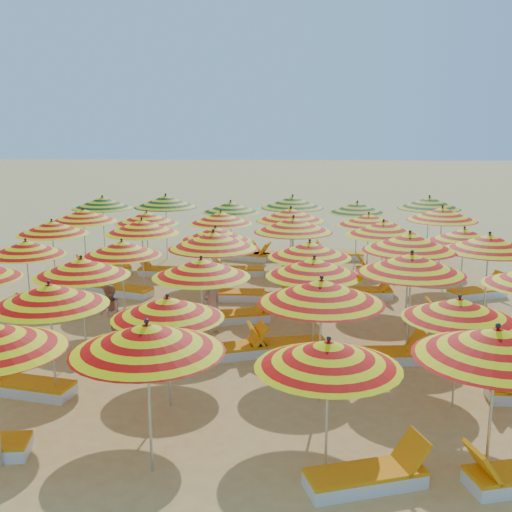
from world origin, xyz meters
The scene contains 62 objects.
ground centered at (0.00, 0.00, 0.00)m, with size 120.00×120.00×0.00m, color #DDBA62.
umbrella_2 centered at (-1.24, -7.10, 2.08)m, with size 2.93×2.93×2.36m.
umbrella_3 centered at (1.31, -7.24, 1.93)m, with size 2.13×2.13×2.19m.
umbrella_4 centered at (3.59, -7.23, 2.12)m, with size 3.01×3.01×2.41m.
umbrella_7 centered at (-3.52, -4.66, 1.99)m, with size 2.71×2.71×2.26m.
umbrella_8 centered at (-1.33, -4.93, 1.86)m, with size 2.22×2.22×2.11m.
umbrella_9 centered at (1.36, -4.66, 2.11)m, with size 2.64×2.64×2.40m.
umbrella_10 centered at (3.76, -4.76, 1.85)m, with size 2.24×2.24×2.10m.
umbrella_13 centered at (-3.66, -2.32, 1.95)m, with size 2.33×2.33×2.21m.
umbrella_14 centered at (-1.06, -2.39, 1.97)m, with size 2.80×2.80×2.24m.
umbrella_15 centered at (1.36, -2.19, 1.96)m, with size 2.33×2.33×2.23m.
umbrella_16 centered at (3.38, -2.40, 2.11)m, with size 2.76×2.76×2.40m.
umbrella_18 centered at (-5.83, 0.06, 1.86)m, with size 2.64×2.64×2.11m.
umbrella_19 centered at (-3.38, 0.08, 1.86)m, with size 2.32×2.32×2.12m.
umbrella_20 centered at (-1.04, -0.02, 2.11)m, with size 2.79×2.79×2.40m.
umbrella_21 centered at (1.35, -0.17, 1.93)m, with size 2.70×2.70×2.19m.
umbrella_22 centered at (3.76, -0.21, 2.14)m, with size 2.66×2.66×2.43m.
umbrella_23 centered at (5.72, -0.06, 2.10)m, with size 2.96×2.96×2.39m.
umbrella_24 centered at (-6.03, 2.54, 1.95)m, with size 2.30×2.30×2.22m.
umbrella_25 centered at (-3.38, 2.48, 2.01)m, with size 2.72×2.72×2.28m.
umbrella_26 centered at (-1.22, 2.15, 1.87)m, with size 2.34×2.34×2.13m.
umbrella_27 centered at (0.99, 2.38, 2.10)m, with size 2.73×2.73×2.39m.
umbrella_28 centered at (3.54, 2.44, 2.01)m, with size 2.71×2.71×2.28m.
umbrella_29 centered at (5.76, 2.23, 1.87)m, with size 2.42×2.42×2.12m.
umbrella_30 centered at (-5.72, 4.54, 2.00)m, with size 2.73×2.73×2.27m.
umbrella_31 centered at (-3.70, 4.66, 1.91)m, with size 2.45×2.45×2.17m.
umbrella_32 centered at (-1.31, 4.77, 1.92)m, with size 2.33×2.33×2.18m.
umbrella_33 centered at (0.94, 4.58, 2.06)m, with size 2.89×2.89×2.34m.
umbrella_34 centered at (3.45, 4.88, 1.87)m, with size 2.27×2.27×2.13m.
umbrella_35 centered at (5.74, 4.72, 2.09)m, with size 2.96×2.96×2.37m.
umbrella_36 centered at (-5.82, 7.17, 2.06)m, with size 2.33×2.33×2.33m.
umbrella_37 centered at (-3.50, 7.10, 2.13)m, with size 2.45×2.45×2.42m.
umbrella_38 centered at (-1.17, 7.05, 1.94)m, with size 2.18×2.18×2.20m.
umbrella_39 centered at (1.04, 7.26, 2.10)m, with size 2.68×2.68×2.39m.
umbrella_40 centered at (3.34, 7.14, 1.93)m, with size 2.71×2.71×2.19m.
umbrella_41 centered at (5.91, 7.29, 2.10)m, with size 2.75×2.75×2.38m.
lounger_2 centered at (1.90, -7.37, 0.15)m, with size 1.83×1.07×0.69m.
lounger_6 centered at (-4.12, -4.51, 0.15)m, with size 1.82×0.97×0.69m.
lounger_9 centered at (-0.46, -2.51, 0.15)m, with size 1.83×1.12×0.69m.
lounger_10 centered at (0.76, -2.13, 0.15)m, with size 1.81×0.90×0.69m.
lounger_11 centered at (2.88, -2.63, 0.15)m, with size 1.77×0.72×0.69m.
lounger_13 centered at (-5.32, 0.07, 0.15)m, with size 1.82×1.18×0.69m.
lounger_14 centered at (-0.45, -0.04, 0.15)m, with size 1.82×0.98×0.69m.
lounger_15 centered at (5.13, -0.13, 0.15)m, with size 1.75×0.65×0.69m.
lounger_16 centered at (-5.44, 2.66, 0.15)m, with size 1.76×0.67×0.69m.
lounger_17 centered at (-3.98, 2.31, 0.15)m, with size 1.83×1.16×0.69m.
lounger_18 centered at (-0.71, 1.95, 0.15)m, with size 1.74×0.60×0.69m.
lounger_19 centered at (1.59, 2.34, 0.15)m, with size 1.76×0.67×0.69m.
lounger_20 centered at (3.04, 2.33, 0.15)m, with size 1.75×0.63×0.69m.
lounger_21 centered at (6.36, 2.48, 0.15)m, with size 1.82×1.19×0.69m.
lounger_22 centered at (-5.22, 4.70, 0.15)m, with size 1.82×1.18×0.69m.
lounger_23 centered at (-3.20, 4.65, 0.15)m, with size 1.79×0.77×0.69m.
lounger_24 centered at (-0.81, 4.80, 0.15)m, with size 1.77×0.70×0.69m.
lounger_25 centered at (1.54, 4.77, 0.15)m, with size 1.79×0.81×0.69m.
lounger_26 centered at (3.96, 5.00, 0.15)m, with size 1.78×0.74×0.69m.
lounger_27 centered at (5.15, 4.65, 0.15)m, with size 1.83×1.15×0.69m.
lounger_28 centered at (-0.57, 7.10, 0.15)m, with size 1.83×1.07×0.69m.
lounger_29 centered at (0.44, 7.23, 0.15)m, with size 1.78×0.76×0.69m.
lounger_30 centered at (2.74, 7.35, 0.15)m, with size 1.77×0.70×0.69m.
lounger_31 centered at (5.41, 7.44, 0.15)m, with size 1.77×0.71×0.69m.
beachgoer_a centered at (-1.00, -0.98, 0.74)m, with size 0.54×0.35×1.48m, color tan.
beachgoer_b centered at (-3.33, -1.50, 0.66)m, with size 0.64×0.50×1.32m, color tan.
Camera 1 is at (0.64, -15.61, 5.15)m, focal length 45.00 mm.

